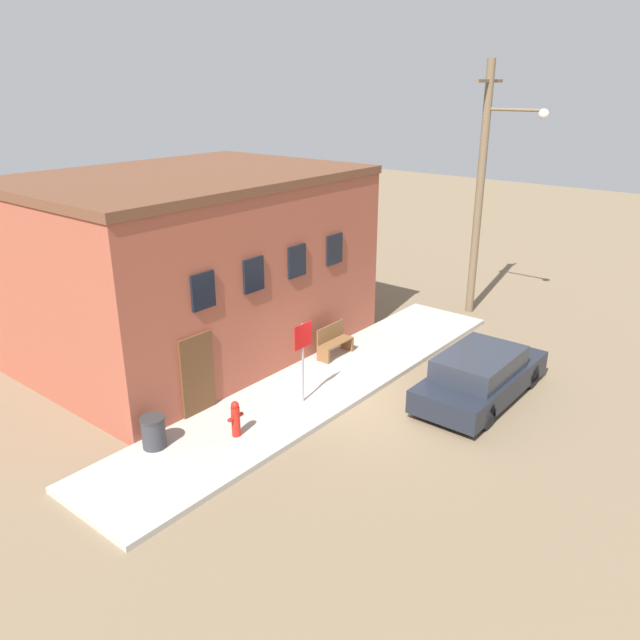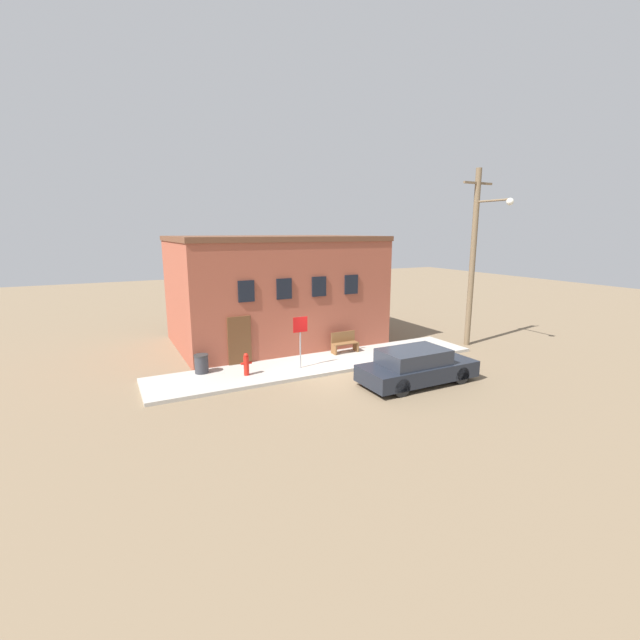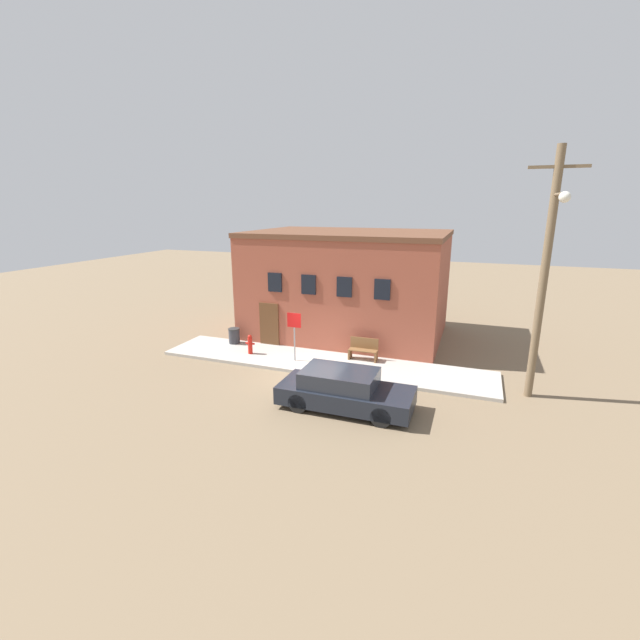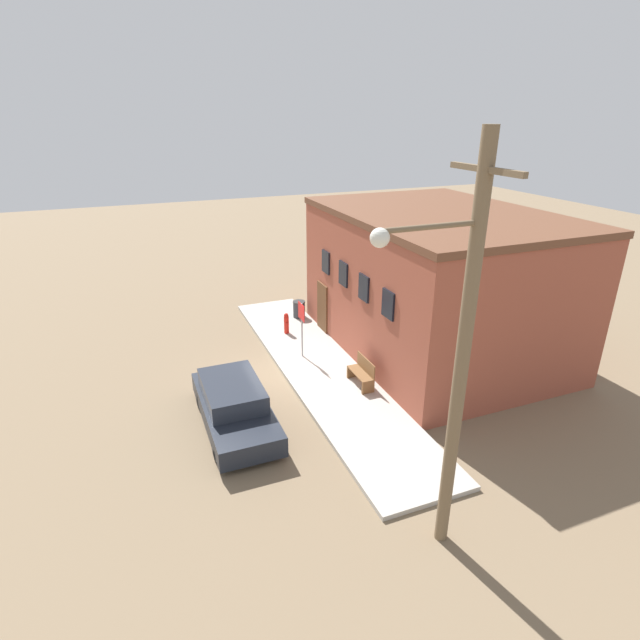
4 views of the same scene
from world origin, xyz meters
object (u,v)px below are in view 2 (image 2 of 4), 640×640
Objects in this scene: stop_sign at (300,333)px; trash_bin at (201,364)px; fire_hydrant at (246,364)px; parked_car at (416,367)px; bench at (344,343)px; utility_pole at (475,254)px.

stop_sign is 4.12m from trash_bin.
fire_hydrant is at bearing -36.04° from trash_bin.
parked_car is (5.56, -3.47, 0.07)m from fire_hydrant.
utility_pole is at bearing -11.71° from bench.
utility_pole reaches higher than fire_hydrant.
parked_car is at bearing -83.80° from bench.
bench is 7.77m from utility_pole.
stop_sign is 0.25× the size of utility_pole.
stop_sign is at bearing 178.88° from utility_pole.
fire_hydrant is 0.42× the size of stop_sign.
fire_hydrant is 0.20× the size of parked_car.
stop_sign reaches higher than trash_bin.
trash_bin is at bearing 147.10° from parked_car.
bench is at bearing 96.20° from parked_car.
bench is 4.55m from parked_car.
trash_bin is (-3.78, 1.22, -1.12)m from stop_sign.
stop_sign reaches higher than parked_car.
bench is at bearing 22.74° from stop_sign.
stop_sign is 4.79m from parked_car.
trash_bin is 0.09× the size of utility_pole.
parked_car is (-6.04, -3.17, -3.93)m from utility_pole.
utility_pole reaches higher than trash_bin.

